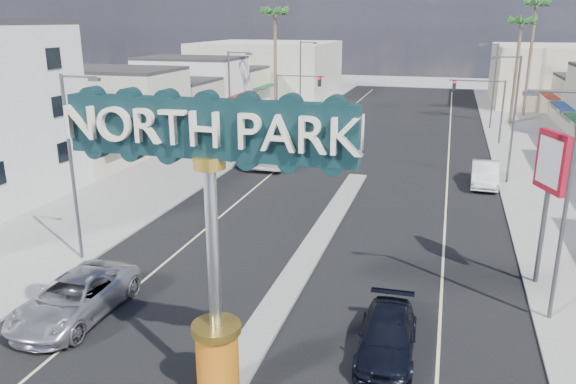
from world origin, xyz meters
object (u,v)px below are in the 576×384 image
Objects in this scene: streetlight_r_near at (562,197)px; car_parked_right at (485,174)px; palm_right_far at (536,10)px; bank_pylon_sign at (551,171)px; gateway_sign at (211,220)px; traffic_signal_right at (483,99)px; suv_left at (75,298)px; palm_left_far at (275,18)px; streetlight_l_mid at (232,102)px; streetlight_r_far at (493,82)px; car_parked_left at (268,152)px; suv_right at (387,336)px; traffic_signal_left at (294,92)px; streetlight_l_far at (302,76)px; streetlight_r_mid at (512,114)px; city_bus at (284,140)px; palm_right_mid at (521,27)px; streetlight_l_near at (74,160)px.

streetlight_r_near is 19.63m from car_parked_right.
palm_right_far is 49.44m from bank_pylon_sign.
gateway_sign is at bearing -154.61° from bank_pylon_sign.
gateway_sign is 1.78× the size of car_parked_right.
suv_left is at bearing -113.10° from traffic_signal_right.
palm_left_far is at bearing -156.80° from palm_right_far.
streetlight_l_mid reaches higher than suv_left.
streetlight_r_far is at bearing 78.22° from gateway_sign.
gateway_sign is 1.02× the size of streetlight_r_far.
streetlight_r_near is (1.25, -33.99, 0.79)m from traffic_signal_right.
streetlight_l_mid is at bearing -140.17° from car_parked_left.
suv_left is 1.34× the size of car_parked_left.
palm_right_far is at bearing 51.52° from streetlight_l_mid.
suv_right is (-10.28, -56.10, -11.69)m from palm_right_far.
suv_left is (1.79, -38.86, -3.44)m from traffic_signal_left.
traffic_signal_left is at bearing 142.41° from car_parked_right.
palm_right_far is (4.57, 52.00, 7.32)m from streetlight_r_near.
palm_right_far reaches higher than streetlight_r_near.
streetlight_l_far reaches higher than suv_left.
palm_left_far reaches higher than streetlight_r_far.
bank_pylon_sign is (19.68, -30.71, 0.96)m from traffic_signal_left.
streetlight_l_far is 1.00× the size of streetlight_r_mid.
gateway_sign is at bearing -77.11° from city_bus.
palm_right_far is at bearing 62.97° from bank_pylon_sign.
palm_left_far reaches higher than palm_right_mid.
streetlight_l_far and streetlight_r_far have the same top height.
gateway_sign is 9.51m from suv_left.
streetlight_l_near is 1.00× the size of streetlight_l_far.
traffic_signal_right is 24.09m from palm_left_far.
palm_left_far reaches higher than bank_pylon_sign.
palm_right_mid is (2.57, 4.00, 5.54)m from streetlight_r_far.
gateway_sign reaches higher than streetlight_l_far.
streetlight_l_far is (-1.25, 8.01, 0.79)m from traffic_signal_left.
traffic_signal_right is 1.33× the size of car_parked_left.
bank_pylon_sign is at bearing -89.91° from streetlight_r_far.
gateway_sign is 15.44m from bank_pylon_sign.
traffic_signal_left is at bearing -143.33° from palm_right_far.
traffic_signal_right is 0.50× the size of palm_right_mid.
streetlight_l_near is 20.00m from streetlight_l_mid.
city_bus is at bearing -70.54° from palm_left_far.
palm_right_far is at bearing 52.98° from city_bus.
traffic_signal_left is 0.43× the size of palm_right_far.
traffic_signal_left is 0.67× the size of streetlight_r_near.
palm_right_mid is at bearing 57.31° from streetlight_r_far.
palm_left_far reaches higher than suv_right.
palm_right_mid is (2.57, 26.00, 5.54)m from streetlight_r_mid.
streetlight_l_near is 21.18m from bank_pylon_sign.
streetlight_l_far is 0.64× the size of palm_right_far.
car_parked_left is at bearing 91.46° from suv_left.
streetlight_l_mid is 22.00m from streetlight_l_far.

